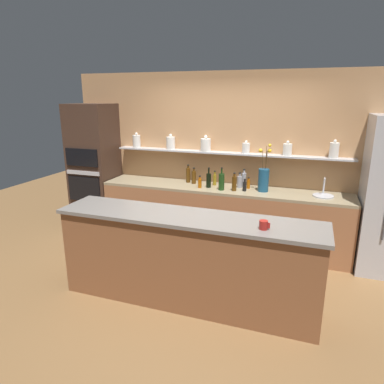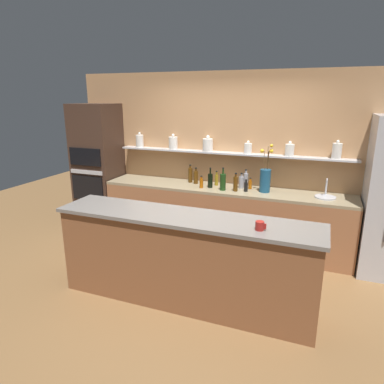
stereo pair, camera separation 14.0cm
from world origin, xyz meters
name	(u,v)px [view 1 (the left image)]	position (x,y,z in m)	size (l,w,h in m)	color
ground_plane	(198,284)	(0.00, 0.00, 0.00)	(12.00, 12.00, 0.00)	brown
back_wall_unit	(230,158)	(0.00, 1.60, 1.30)	(5.20, 0.28, 2.60)	tan
back_counter_unit	(221,217)	(-0.03, 1.24, 0.46)	(3.71, 0.62, 0.92)	#99603D
island_counter	(187,259)	(0.00, -0.37, 0.51)	(2.88, 0.61, 1.02)	brown
oven_tower	(95,168)	(-2.25, 1.24, 1.06)	(0.69, 0.64, 2.12)	#3D281E
flower_vase	(264,178)	(0.57, 1.24, 1.11)	(0.17, 0.15, 0.68)	navy
sink_fixture	(323,195)	(1.38, 1.25, 0.95)	(0.28, 0.28, 0.25)	#B7B7BC
bottle_wine_0	(209,180)	(-0.23, 1.19, 1.03)	(0.07, 0.07, 0.30)	black
bottle_sauce_1	(200,183)	(-0.34, 1.13, 1.00)	(0.05, 0.05, 0.18)	#9E4C0A
bottle_spirit_2	(244,179)	(0.26, 1.40, 1.03)	(0.07, 0.07, 0.27)	gray
bottle_sauce_3	(245,186)	(0.32, 1.17, 0.99)	(0.05, 0.05, 0.18)	black
bottle_spirit_4	(188,175)	(-0.62, 1.39, 1.04)	(0.07, 0.07, 0.28)	#4C2D0C
bottle_sauce_5	(248,184)	(0.35, 1.33, 0.99)	(0.05, 0.05, 0.17)	#9E4C0A
bottle_sauce_6	(223,183)	(-0.02, 1.21, 1.00)	(0.05, 0.05, 0.19)	maroon
bottle_spirit_7	(194,177)	(-0.51, 1.34, 1.02)	(0.07, 0.07, 0.25)	#4C2D0C
bottle_oil_8	(215,179)	(-0.18, 1.35, 1.01)	(0.05, 0.05, 0.22)	olive
bottle_spirit_9	(234,183)	(0.17, 1.13, 1.03)	(0.06, 0.06, 0.27)	#4C2D0C
bottle_wine_10	(221,182)	(-0.01, 1.12, 1.05)	(0.08, 0.08, 0.33)	#193814
bottle_spirit_11	(240,182)	(0.21, 1.33, 1.01)	(0.07, 0.07, 0.23)	gray
coffee_mug	(264,225)	(0.81, -0.48, 1.06)	(0.10, 0.08, 0.09)	maroon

